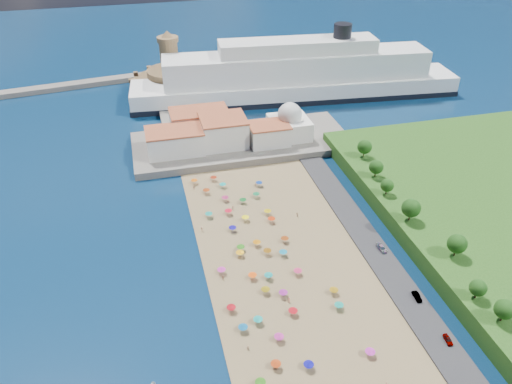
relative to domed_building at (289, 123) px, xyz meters
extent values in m
plane|color=#071938|center=(-30.00, -71.00, -8.97)|extent=(700.00, 700.00, 0.00)
cube|color=#59544C|center=(-20.00, 2.00, -7.47)|extent=(90.00, 36.00, 3.00)
cube|color=#59544C|center=(-42.00, 37.00, -7.77)|extent=(18.00, 70.00, 2.40)
cube|color=silver|center=(-48.00, -2.00, -1.47)|extent=(22.00, 14.00, 9.00)
cube|color=silver|center=(-28.00, 0.00, -0.47)|extent=(18.00, 16.00, 11.00)
cube|color=silver|center=(-10.00, -4.00, -1.97)|extent=(16.00, 12.00, 8.00)
cube|color=silver|center=(-36.00, 12.00, -0.97)|extent=(24.00, 14.00, 10.00)
cube|color=silver|center=(0.00, 0.00, -1.97)|extent=(16.00, 16.00, 8.00)
sphere|color=silver|center=(0.00, 0.00, 4.03)|extent=(10.00, 10.00, 10.00)
cylinder|color=silver|center=(0.00, 0.00, 7.83)|extent=(1.20, 1.20, 1.60)
cylinder|color=olive|center=(-42.00, 67.00, -4.97)|extent=(40.00, 40.00, 8.00)
cylinder|color=olive|center=(-42.00, 67.00, 1.53)|extent=(24.00, 24.00, 5.00)
cylinder|color=olive|center=(-42.00, 67.00, 11.03)|extent=(9.00, 9.00, 14.00)
cylinder|color=olive|center=(-42.00, 67.00, 19.23)|extent=(10.40, 10.40, 2.40)
cone|color=olive|center=(-42.00, 67.00, 21.93)|extent=(6.00, 6.00, 3.00)
cube|color=black|center=(18.29, 46.97, -7.65)|extent=(165.94, 38.85, 2.65)
cube|color=white|center=(18.29, 46.97, -4.07)|extent=(164.91, 38.37, 9.81)
cube|color=white|center=(18.29, 46.97, 7.37)|extent=(131.96, 31.13, 13.07)
cube|color=white|center=(18.29, 46.97, 17.17)|extent=(77.32, 21.96, 6.54)
cylinder|color=black|center=(39.99, 45.04, 23.71)|extent=(8.72, 8.72, 6.54)
cylinder|color=gray|center=(-30.77, -79.35, -7.72)|extent=(0.07, 0.07, 2.00)
cone|color=#0F8B87|center=(-30.77, -79.35, -6.82)|extent=(2.50, 2.50, 0.60)
cylinder|color=gray|center=(-41.82, -112.68, -7.72)|extent=(0.07, 0.07, 2.00)
cone|color=#2B7815|center=(-41.82, -112.68, -6.82)|extent=(2.50, 2.50, 0.60)
cylinder|color=gray|center=(-22.66, -53.56, -7.72)|extent=(0.07, 0.07, 2.00)
cone|color=red|center=(-22.66, -53.56, -6.82)|extent=(2.50, 2.50, 0.60)
cylinder|color=gray|center=(-40.59, -31.14, -7.72)|extent=(0.07, 0.07, 2.00)
cone|color=#8C300C|center=(-40.59, -31.14, -6.82)|extent=(2.50, 2.50, 0.60)
cylinder|color=gray|center=(-33.08, -84.65, -7.72)|extent=(0.07, 0.07, 2.00)
cone|color=#88720C|center=(-33.08, -84.65, -6.82)|extent=(2.50, 2.50, 0.60)
cylinder|color=gray|center=(-15.78, -94.99, -7.72)|extent=(0.07, 0.07, 2.00)
cone|color=#0F8B78|center=(-15.78, -94.99, -6.82)|extent=(2.50, 2.50, 0.60)
cylinder|color=gray|center=(-23.90, -37.99, -7.72)|extent=(0.07, 0.07, 2.00)
cone|color=#13703D|center=(-23.90, -37.99, -6.82)|extent=(2.50, 2.50, 0.60)
cylinder|color=gray|center=(-22.74, -49.01, -7.72)|extent=(0.07, 0.07, 2.00)
cone|color=#C7A80A|center=(-22.74, -49.01, -6.82)|extent=(2.50, 2.50, 0.60)
cylinder|color=gray|center=(-29.28, -40.41, -7.72)|extent=(0.07, 0.07, 2.00)
cone|color=#126524|center=(-29.28, -40.41, -6.82)|extent=(2.50, 2.50, 0.60)
cylinder|color=gray|center=(-23.82, -70.67, -7.72)|extent=(0.07, 0.07, 2.00)
cone|color=#117FA1|center=(-23.82, -70.67, -6.82)|extent=(2.50, 2.50, 0.60)
cylinder|color=gray|center=(-43.24, -73.85, -7.72)|extent=(0.07, 0.07, 2.00)
cone|color=#C92B9D|center=(-43.24, -73.85, -6.82)|extent=(2.50, 2.50, 0.60)
cylinder|color=gray|center=(-21.04, -30.90, -7.72)|extent=(0.07, 0.07, 2.00)
cone|color=navy|center=(-21.04, -30.90, -6.82)|extent=(2.50, 2.50, 0.60)
cylinder|color=gray|center=(-34.12, -101.27, -7.72)|extent=(0.07, 0.07, 2.00)
cone|color=#BA278A|center=(-34.12, -101.27, -6.82)|extent=(2.50, 2.50, 0.60)
cylinder|color=gray|center=(-14.33, -110.93, -7.72)|extent=(0.07, 0.07, 2.00)
cone|color=#C329AD|center=(-14.33, -110.93, -6.82)|extent=(2.50, 2.50, 0.60)
cylinder|color=gray|center=(-35.67, -65.20, -7.72)|extent=(0.07, 0.07, 2.00)
cone|color=#287715|center=(-35.67, -65.20, -6.82)|extent=(2.50, 2.50, 0.60)
cylinder|color=gray|center=(-37.73, -94.57, -7.72)|extent=(0.07, 0.07, 2.00)
cone|color=#10968E|center=(-37.73, -94.57, -6.82)|extent=(2.50, 2.50, 0.60)
cylinder|color=gray|center=(-43.80, -23.49, -7.72)|extent=(0.07, 0.07, 2.00)
cone|color=#D55A09|center=(-43.80, -23.49, -6.82)|extent=(2.50, 2.50, 0.60)
cylinder|color=gray|center=(-34.16, -28.79, -7.72)|extent=(0.07, 0.07, 2.00)
cone|color=#109589|center=(-34.16, -28.79, -6.82)|extent=(2.50, 2.50, 0.60)
cylinder|color=gray|center=(-42.15, -45.74, -7.72)|extent=(0.07, 0.07, 2.00)
cone|color=#0F9282|center=(-42.15, -45.74, -6.82)|extent=(2.50, 2.50, 0.60)
cylinder|color=gray|center=(-22.15, -79.66, -7.72)|extent=(0.07, 0.07, 2.00)
cone|color=#C92B5C|center=(-22.15, -79.66, -6.82)|extent=(2.50, 2.50, 0.60)
cylinder|color=gray|center=(-36.56, -23.22, -7.72)|extent=(0.07, 0.07, 2.00)
cone|color=maroon|center=(-36.56, -23.22, -6.82)|extent=(2.50, 2.50, 0.60)
cylinder|color=gray|center=(-37.09, -108.76, -7.72)|extent=(0.07, 0.07, 2.00)
cone|color=#AF360E|center=(-37.09, -108.76, -6.82)|extent=(2.50, 2.50, 0.60)
cylinder|color=gray|center=(-28.17, -93.97, -7.72)|extent=(0.07, 0.07, 2.00)
cone|color=red|center=(-28.17, -93.97, -6.82)|extent=(2.50, 2.50, 0.60)
cylinder|color=gray|center=(-28.71, -86.95, -7.72)|extent=(0.07, 0.07, 2.00)
cone|color=#99208B|center=(-28.71, -86.95, -6.82)|extent=(2.50, 2.50, 0.60)
cylinder|color=gray|center=(-36.05, -55.18, -7.72)|extent=(0.07, 0.07, 2.00)
cone|color=#130A8D|center=(-36.05, -55.18, -6.82)|extent=(2.50, 2.50, 0.60)
cylinder|color=gray|center=(-21.45, -64.54, -7.72)|extent=(0.07, 0.07, 2.00)
cone|color=#86340C|center=(-21.45, -64.54, -6.82)|extent=(2.50, 2.50, 0.60)
cylinder|color=gray|center=(-28.25, -68.90, -7.72)|extent=(0.07, 0.07, 2.00)
cone|color=brown|center=(-28.25, -68.90, -6.82)|extent=(2.50, 2.50, 0.60)
cylinder|color=gray|center=(-34.98, -37.48, -7.72)|extent=(0.07, 0.07, 2.00)
cone|color=#9E2154|center=(-34.98, -37.48, -6.82)|extent=(2.50, 2.50, 0.60)
cylinder|color=gray|center=(-29.75, -110.81, -7.72)|extent=(0.07, 0.07, 2.00)
cone|color=#0D0B92|center=(-29.75, -110.81, -6.82)|extent=(2.50, 2.50, 0.60)
cylinder|color=gray|center=(-30.80, -50.68, -7.72)|extent=(0.07, 0.07, 2.00)
cone|color=#FAEA0D|center=(-30.80, -50.68, -6.82)|extent=(2.50, 2.50, 0.60)
cylinder|color=gray|center=(-30.34, -64.18, -7.72)|extent=(0.07, 0.07, 2.00)
cone|color=#CD7409|center=(-30.34, -64.18, -6.82)|extent=(2.50, 2.50, 0.60)
cylinder|color=gray|center=(-15.04, -89.44, -7.72)|extent=(0.07, 0.07, 2.00)
cone|color=#9D720E|center=(-15.04, -89.44, -6.82)|extent=(2.50, 2.50, 0.60)
cylinder|color=gray|center=(-42.04, -96.18, -7.72)|extent=(0.07, 0.07, 2.00)
cone|color=#0B5A94|center=(-42.04, -96.18, -6.82)|extent=(2.50, 2.50, 0.60)
cylinder|color=gray|center=(-43.55, -88.88, -7.72)|extent=(0.07, 0.07, 2.00)
cone|color=#A40D16|center=(-43.55, -88.88, -6.82)|extent=(2.50, 2.50, 0.60)
cylinder|color=gray|center=(-36.46, -67.77, -7.72)|extent=(0.07, 0.07, 2.00)
cone|color=#FFAC0D|center=(-36.46, -67.77, -6.82)|extent=(2.50, 2.50, 0.60)
cylinder|color=gray|center=(-35.47, -45.63, -7.72)|extent=(0.07, 0.07, 2.00)
cone|color=red|center=(-35.47, -45.63, -6.82)|extent=(2.50, 2.50, 0.60)
cylinder|color=gray|center=(-35.17, -78.21, -7.72)|extent=(0.07, 0.07, 2.00)
cone|color=#F8510B|center=(-35.17, -78.21, -6.82)|extent=(2.50, 2.50, 0.60)
imported|color=tan|center=(-45.59, -52.60, -7.84)|extent=(1.25, 1.29, 1.77)
imported|color=tan|center=(-44.50, -27.48, -7.79)|extent=(1.19, 0.89, 1.87)
imported|color=tan|center=(-33.44, -43.06, -7.93)|extent=(0.96, 0.88, 1.58)
imported|color=tan|center=(-27.77, -89.48, -7.83)|extent=(0.75, 0.98, 1.79)
imported|color=tan|center=(-22.36, -31.21, -7.84)|extent=(1.31, 1.10, 1.76)
imported|color=tan|center=(-36.72, -109.08, -7.82)|extent=(1.08, 1.76, 1.81)
imported|color=tan|center=(-43.39, -76.56, -7.94)|extent=(0.84, 0.93, 1.57)
imported|color=tan|center=(-42.13, -102.03, -7.95)|extent=(0.68, 0.64, 1.55)
imported|color=tan|center=(-13.43, -52.44, -7.92)|extent=(0.87, 1.56, 1.61)
imported|color=gray|center=(6.00, -75.80, -7.63)|extent=(2.32, 4.65, 1.30)
imported|color=gray|center=(6.00, -96.86, -7.62)|extent=(1.62, 4.04, 1.31)
imported|color=gray|center=(6.00, -111.96, -7.66)|extent=(1.86, 3.73, 1.22)
cylinder|color=#382314|center=(18.45, -113.16, -1.60)|extent=(0.50, 0.50, 2.76)
sphere|color=#14380F|center=(18.45, -113.16, 0.88)|extent=(4.96, 4.96, 4.96)
cylinder|color=#382314|center=(17.03, -104.88, -1.74)|extent=(0.50, 0.50, 2.46)
sphere|color=#14380F|center=(17.03, -104.88, 0.48)|extent=(4.44, 4.44, 4.44)
cylinder|color=#382314|center=(21.22, -88.87, -1.43)|extent=(0.50, 0.50, 3.09)
sphere|color=#14380F|center=(21.22, -88.87, 1.36)|extent=(5.57, 5.57, 5.57)
cylinder|color=#382314|center=(17.15, -70.32, -1.34)|extent=(0.50, 0.50, 3.28)
sphere|color=#14380F|center=(17.15, -70.32, 1.62)|extent=(5.90, 5.90, 5.90)
cylinder|color=#382314|center=(16.95, -54.98, -1.73)|extent=(0.50, 0.50, 2.49)
sphere|color=#14380F|center=(16.95, -54.98, 0.51)|extent=(4.48, 4.48, 4.48)
cylinder|color=#382314|center=(18.33, -43.59, -1.56)|extent=(0.50, 0.50, 2.83)
sphere|color=#14380F|center=(18.33, -43.59, 0.99)|extent=(5.10, 5.10, 5.10)
cylinder|color=#382314|center=(20.53, -29.08, -1.46)|extent=(0.50, 0.50, 3.03)
sphere|color=#14380F|center=(20.53, -29.08, 1.27)|extent=(5.46, 5.46, 5.46)
camera|label=1|loc=(-59.98, -180.52, 89.44)|focal=35.00mm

